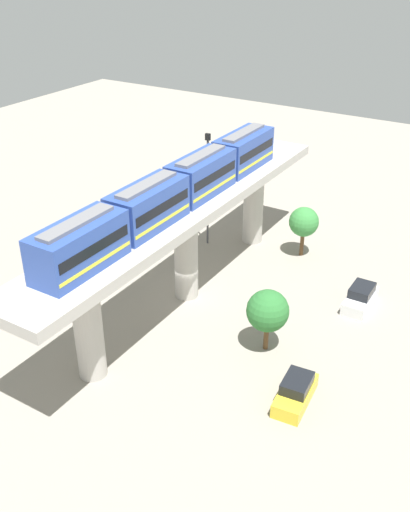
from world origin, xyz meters
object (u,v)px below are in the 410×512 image
(parked_car_yellow, at_px, (296,392))
(tree_mid_lot, at_px, (268,311))
(signal_post, at_px, (208,185))
(parked_car_white, at_px, (361,298))
(tree_near_viaduct, at_px, (304,222))
(train, at_px, (176,190))

(parked_car_yellow, height_order, tree_mid_lot, tree_mid_lot)
(signal_post, bearing_deg, parked_car_white, -10.13)
(parked_car_yellow, bearing_deg, tree_mid_lot, 130.84)
(tree_near_viaduct, height_order, tree_mid_lot, tree_mid_lot)
(parked_car_yellow, height_order, signal_post, signal_post)
(tree_mid_lot, bearing_deg, train, 168.27)
(tree_near_viaduct, bearing_deg, tree_mid_lot, -76.46)
(tree_near_viaduct, relative_size, signal_post, 0.44)
(parked_car_yellow, xyz_separation_m, tree_mid_lot, (-4.05, 3.91, 2.49))
(tree_mid_lot, distance_m, signal_post, 17.21)
(tree_mid_lot, bearing_deg, parked_car_white, 66.14)
(parked_car_yellow, xyz_separation_m, signal_post, (-16.21, 15.79, 5.22))
(train, height_order, tree_near_viaduct, train)
(parked_car_white, height_order, tree_near_viaduct, tree_near_viaduct)
(tree_mid_lot, bearing_deg, signal_post, 135.67)
(train, distance_m, parked_car_yellow, 16.71)
(parked_car_white, bearing_deg, tree_mid_lot, -114.20)
(tree_near_viaduct, height_order, signal_post, signal_post)
(parked_car_yellow, bearing_deg, train, 150.73)
(parked_car_white, height_order, tree_mid_lot, tree_mid_lot)
(parked_car_white, xyz_separation_m, signal_post, (-16.13, 2.88, 5.22))
(parked_car_yellow, relative_size, signal_post, 0.40)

